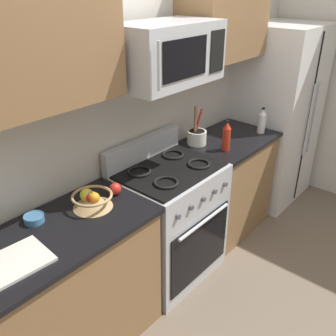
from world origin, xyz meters
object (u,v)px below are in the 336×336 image
apple_loose (115,189)px  bottle_hot_sauce (226,137)px  utensil_crock (197,136)px  prep_bowl (34,218)px  range_oven (169,221)px  refrigerator (276,116)px  cutting_board (11,264)px  microwave (167,53)px  bottle_vinegar (262,121)px  fruit_basket (92,200)px

apple_loose → bottle_hot_sauce: bottle_hot_sauce is taller
utensil_crock → apple_loose: size_ratio=4.01×
prep_bowl → range_oven: bearing=-10.0°
refrigerator → cutting_board: refrigerator is taller
bottle_hot_sauce → cutting_board: bearing=178.5°
range_oven → utensil_crock: bearing=15.5°
microwave → bottle_hot_sauce: bearing=-13.5°
microwave → utensil_crock: size_ratio=2.28×
apple_loose → bottle_vinegar: bearing=-6.9°
microwave → apple_loose: (-0.47, 0.02, -0.77)m
range_oven → prep_bowl: size_ratio=9.49×
fruit_basket → bottle_hot_sauce: 1.24m
utensil_crock → cutting_board: utensil_crock is taller
apple_loose → bottle_vinegar: 1.58m
bottle_hot_sauce → prep_bowl: 1.57m
refrigerator → bottle_vinegar: 0.59m
refrigerator → prep_bowl: refrigerator is taller
range_oven → cutting_board: bearing=-177.1°
apple_loose → bottle_vinegar: size_ratio=0.34×
bottle_vinegar → cutting_board: bearing=178.1°
bottle_vinegar → microwave: bearing=171.4°
range_oven → utensil_crock: 0.73m
range_oven → refrigerator: bearing=-0.6°
bottle_vinegar → prep_bowl: size_ratio=2.01×
bottle_hot_sauce → bottle_vinegar: size_ratio=1.09×
refrigerator → microwave: bearing=178.5°
microwave → prep_bowl: bearing=171.4°
microwave → bottle_vinegar: microwave is taller
refrigerator → fruit_basket: refrigerator is taller
cutting_board → prep_bowl: size_ratio=3.07×
fruit_basket → bottle_vinegar: 1.76m
range_oven → fruit_basket: range_oven is taller
refrigerator → utensil_crock: refrigerator is taller
apple_loose → cutting_board: size_ratio=0.22×
bottle_hot_sauce → prep_bowl: bearing=169.6°
refrigerator → fruit_basket: (-2.31, 0.06, 0.07)m
bottle_vinegar → bottle_hot_sauce: bearing=176.7°
utensil_crock → bottle_hot_sauce: size_ratio=1.26×
refrigerator → bottle_vinegar: (-0.56, -0.12, 0.13)m
cutting_board → bottle_vinegar: (2.34, -0.08, 0.10)m
refrigerator → fruit_basket: 2.32m
utensil_crock → prep_bowl: size_ratio=2.77×
bottle_hot_sauce → bottle_vinegar: 0.53m
refrigerator → apple_loose: bearing=178.2°
utensil_crock → bottle_vinegar: utensil_crock is taller
range_oven → cutting_board: (-1.24, -0.06, 0.44)m
range_oven → refrigerator: (1.65, -0.02, 0.41)m
bottle_hot_sauce → range_oven: bearing=169.0°
apple_loose → prep_bowl: (-0.50, 0.12, -0.02)m
utensil_crock → cutting_board: bearing=-173.3°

